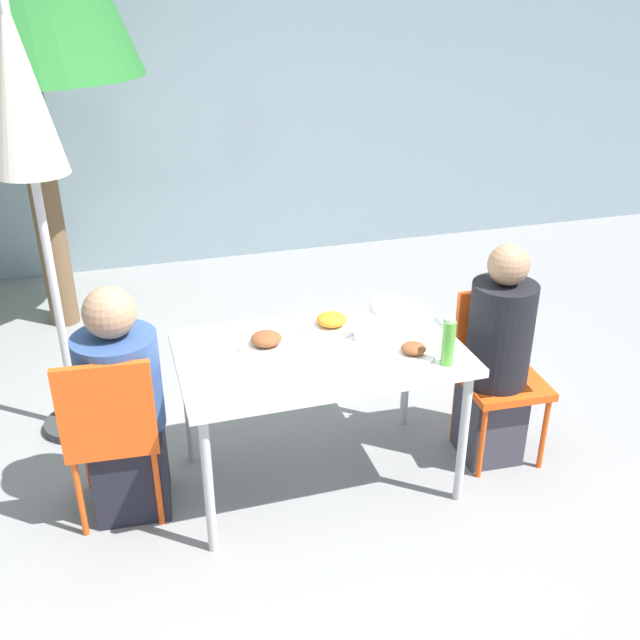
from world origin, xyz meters
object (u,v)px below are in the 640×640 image
Objects in this scene: bottle at (448,342)px; drinking_cup at (362,329)px; chair_left at (112,425)px; closed_umbrella at (24,118)px; person_left at (123,411)px; salad_bowl at (389,305)px; chair_right at (498,361)px; person_right at (497,362)px.

drinking_cup is at bearing 129.84° from bottle.
closed_umbrella is at bearing 109.14° from chair_left.
person_left is 4.97× the size of bottle.
salad_bowl is (-0.04, 0.59, -0.08)m from bottle.
drinking_cup reaches higher than salad_bowl.
person_left is at bearing -70.22° from closed_umbrella.
chair_left is 1.93m from chair_right.
closed_umbrella is 1.85m from drinking_cup.
chair_right is at bearing -20.67° from closed_umbrella.
salad_bowl is (-0.51, 0.27, 0.26)m from chair_right.
closed_umbrella is (-2.09, 0.88, 1.15)m from person_right.
chair_right is 0.74× the size of person_right.
chair_right is at bearing 5.31° from chair_left.
person_right is (1.82, -0.13, 0.03)m from person_left.
closed_umbrella reaches higher than drinking_cup.
person_right is 7.10× the size of salad_bowl.
person_left reaches higher than bottle.
person_left is 1.40m from salad_bowl.
closed_umbrella is at bearing 150.57° from drinking_cup.
chair_left is 1.00× the size of chair_right.
chair_left is 1.22m from drinking_cup.
salad_bowl is at bearing 13.84° from person_left.
salad_bowl is at bearing -18.06° from closed_umbrella.
person_left is 1.30× the size of chair_right.
salad_bowl is (1.42, 0.30, 0.26)m from chair_left.
chair_left is 0.10m from person_left.
person_right is at bearing 2.97° from chair_left.
drinking_cup is (1.13, -0.03, 0.27)m from person_left.
drinking_cup is 0.64× the size of salad_bowl.
person_left is at bearing -0.54° from person_right.
person_right reaches higher than drinking_cup.
chair_right is 3.82× the size of bottle.
drinking_cup is at bearing 2.06° from chair_right.
person_left is at bearing 58.03° from chair_left.
drinking_cup is at bearing 6.67° from chair_left.
chair_right is 2.58m from closed_umbrella.
closed_umbrella is at bearing 161.94° from salad_bowl.
closed_umbrella reaches higher than person_left.
closed_umbrella is (-0.22, 0.83, 1.20)m from chair_left.
bottle is at bearing -85.94° from salad_bowl.
chair_right reaches higher than drinking_cup.
closed_umbrella is 13.54× the size of salad_bowl.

